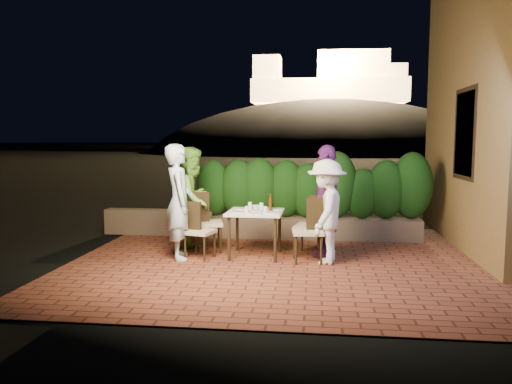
% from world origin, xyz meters
% --- Properties ---
extents(ground, '(400.00, 400.00, 0.00)m').
position_xyz_m(ground, '(0.00, 0.00, -0.02)').
color(ground, black).
rests_on(ground, ground).
extents(terrace_floor, '(7.00, 6.00, 0.15)m').
position_xyz_m(terrace_floor, '(0.00, 0.50, -0.07)').
color(terrace_floor, brown).
rests_on(terrace_floor, ground).
extents(building_wall, '(1.60, 5.00, 5.00)m').
position_xyz_m(building_wall, '(3.60, 2.00, 2.50)').
color(building_wall, olive).
rests_on(building_wall, ground).
extents(window_pane, '(0.08, 1.00, 1.40)m').
position_xyz_m(window_pane, '(2.82, 1.50, 2.00)').
color(window_pane, black).
rests_on(window_pane, building_wall).
extents(window_frame, '(0.06, 1.15, 1.55)m').
position_xyz_m(window_frame, '(2.81, 1.50, 2.00)').
color(window_frame, black).
rests_on(window_frame, building_wall).
extents(planter, '(4.20, 0.55, 0.40)m').
position_xyz_m(planter, '(0.20, 2.30, 0.20)').
color(planter, brown).
rests_on(planter, ground).
extents(hedge, '(4.00, 0.70, 1.10)m').
position_xyz_m(hedge, '(0.20, 2.30, 0.95)').
color(hedge, '#143D10').
rests_on(hedge, planter).
extents(parapet, '(2.20, 0.30, 0.50)m').
position_xyz_m(parapet, '(-2.80, 2.30, 0.25)').
color(parapet, brown).
rests_on(parapet, ground).
extents(hill, '(52.00, 40.00, 22.00)m').
position_xyz_m(hill, '(2.00, 60.00, -4.00)').
color(hill, black).
rests_on(hill, ground).
extents(fortress, '(26.00, 8.00, 8.00)m').
position_xyz_m(fortress, '(2.00, 60.00, 10.50)').
color(fortress, '#FFCC7A').
rests_on(fortress, hill).
extents(dining_table, '(0.90, 0.90, 0.75)m').
position_xyz_m(dining_table, '(-0.66, 0.65, 0.38)').
color(dining_table, white).
rests_on(dining_table, ground).
extents(plate_nw, '(0.22, 0.22, 0.01)m').
position_xyz_m(plate_nw, '(-0.94, 0.43, 0.76)').
color(plate_nw, white).
rests_on(plate_nw, dining_table).
extents(plate_sw, '(0.23, 0.23, 0.01)m').
position_xyz_m(plate_sw, '(-0.93, 0.87, 0.76)').
color(plate_sw, white).
rests_on(plate_sw, dining_table).
extents(plate_ne, '(0.24, 0.24, 0.01)m').
position_xyz_m(plate_ne, '(-0.37, 0.43, 0.76)').
color(plate_ne, white).
rests_on(plate_ne, dining_table).
extents(plate_se, '(0.23, 0.23, 0.01)m').
position_xyz_m(plate_se, '(-0.34, 0.89, 0.76)').
color(plate_se, white).
rests_on(plate_se, dining_table).
extents(plate_centre, '(0.24, 0.24, 0.01)m').
position_xyz_m(plate_centre, '(-0.67, 0.66, 0.76)').
color(plate_centre, white).
rests_on(plate_centre, dining_table).
extents(plate_front, '(0.24, 0.24, 0.01)m').
position_xyz_m(plate_front, '(-0.64, 0.34, 0.76)').
color(plate_front, white).
rests_on(plate_front, dining_table).
extents(glass_nw, '(0.06, 0.06, 0.10)m').
position_xyz_m(glass_nw, '(-0.78, 0.47, 0.80)').
color(glass_nw, silver).
rests_on(glass_nw, dining_table).
extents(glass_sw, '(0.07, 0.07, 0.12)m').
position_xyz_m(glass_sw, '(-0.78, 0.87, 0.81)').
color(glass_sw, silver).
rests_on(glass_sw, dining_table).
extents(glass_ne, '(0.06, 0.06, 0.10)m').
position_xyz_m(glass_ne, '(-0.48, 0.51, 0.80)').
color(glass_ne, silver).
rests_on(glass_ne, dining_table).
extents(glass_se, '(0.07, 0.07, 0.12)m').
position_xyz_m(glass_se, '(-0.58, 0.78, 0.81)').
color(glass_se, silver).
rests_on(glass_se, dining_table).
extents(beer_bottle, '(0.05, 0.05, 0.28)m').
position_xyz_m(beer_bottle, '(-0.42, 0.72, 0.89)').
color(beer_bottle, '#44210B').
rests_on(beer_bottle, dining_table).
extents(bowl, '(0.19, 0.19, 0.05)m').
position_xyz_m(bowl, '(-0.70, 0.98, 0.77)').
color(bowl, white).
rests_on(bowl, dining_table).
extents(chair_left_front, '(0.53, 0.53, 0.92)m').
position_xyz_m(chair_left_front, '(-1.53, 0.41, 0.46)').
color(chair_left_front, black).
rests_on(chair_left_front, ground).
extents(chair_left_back, '(0.58, 0.58, 1.02)m').
position_xyz_m(chair_left_back, '(-1.51, 0.92, 0.51)').
color(chair_left_back, black).
rests_on(chair_left_back, ground).
extents(chair_right_front, '(0.51, 0.51, 1.01)m').
position_xyz_m(chair_right_front, '(0.19, 0.38, 0.50)').
color(chair_right_front, black).
rests_on(chair_right_front, ground).
extents(chair_right_back, '(0.56, 0.56, 1.00)m').
position_xyz_m(chair_right_back, '(0.23, 0.89, 0.50)').
color(chair_right_back, black).
rests_on(chair_right_back, ground).
extents(diner_blue, '(0.64, 0.78, 1.84)m').
position_xyz_m(diner_blue, '(-1.85, 0.36, 0.92)').
color(diner_blue, '#C4E9FC').
rests_on(diner_blue, ground).
extents(diner_green, '(0.87, 1.01, 1.78)m').
position_xyz_m(diner_green, '(-1.77, 0.95, 0.89)').
color(diner_green, '#6EBE3B').
rests_on(diner_green, ground).
extents(diner_white, '(0.81, 1.15, 1.61)m').
position_xyz_m(diner_white, '(0.47, 0.35, 0.81)').
color(diner_white, white).
rests_on(diner_white, ground).
extents(diner_purple, '(0.45, 1.07, 1.82)m').
position_xyz_m(diner_purple, '(0.49, 0.87, 0.91)').
color(diner_purple, '#732A7F').
rests_on(diner_purple, ground).
extents(parapet_lamp, '(0.10, 0.10, 0.14)m').
position_xyz_m(parapet_lamp, '(-2.45, 2.30, 0.57)').
color(parapet_lamp, orange).
rests_on(parapet_lamp, parapet).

